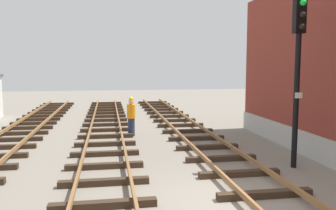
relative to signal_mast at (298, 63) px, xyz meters
name	(u,v)px	position (x,y,z in m)	size (l,w,h in m)	color
ground_plane	(222,201)	(-3.23, -2.35, -3.40)	(80.00, 80.00, 0.00)	gray
track_near_building	(265,193)	(-2.10, -2.35, -3.27)	(2.50, 47.08, 0.32)	#38281C
track_centre	(103,203)	(-6.10, -2.35, -3.27)	(2.50, 47.08, 0.32)	#38281C
signal_mast	(298,63)	(0.00, 0.00, 0.00)	(0.36, 0.40, 5.42)	black
track_worker_foreground	(131,117)	(-4.89, 6.10, -2.47)	(0.40, 0.40, 1.87)	#262D4C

